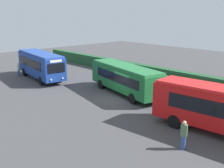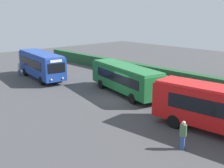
# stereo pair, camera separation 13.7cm
# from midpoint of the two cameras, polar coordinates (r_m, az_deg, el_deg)

# --- Properties ---
(ground_plane) EXTENTS (79.04, 79.04, 0.00)m
(ground_plane) POSITION_cam_midpoint_polar(r_m,az_deg,el_deg) (27.23, 1.72, -3.07)
(ground_plane) COLOR #424244
(bus_blue) EXTENTS (9.75, 3.79, 3.31)m
(bus_blue) POSITION_cam_midpoint_polar(r_m,az_deg,el_deg) (36.08, -14.09, 3.96)
(bus_blue) COLOR navy
(bus_blue) RESTS_ON ground_plane
(bus_green) EXTENTS (10.24, 4.63, 2.95)m
(bus_green) POSITION_cam_midpoint_polar(r_m,az_deg,el_deg) (28.54, 2.84, 1.32)
(bus_green) COLOR #19602D
(bus_green) RESTS_ON ground_plane
(bus_red) EXTENTS (10.10, 3.37, 3.30)m
(bus_red) POSITION_cam_midpoint_polar(r_m,az_deg,el_deg) (20.32, 21.87, -4.68)
(bus_red) COLOR red
(bus_red) RESTS_ON ground_plane
(person_left) EXTENTS (0.55, 0.48, 1.72)m
(person_left) POSITION_cam_midpoint_polar(r_m,az_deg,el_deg) (38.94, -18.22, 2.91)
(person_left) COLOR #334C8C
(person_left) RESTS_ON ground_plane
(person_center) EXTENTS (0.53, 0.38, 1.76)m
(person_center) POSITION_cam_midpoint_polar(r_m,az_deg,el_deg) (32.15, 4.17, 1.33)
(person_center) COLOR #334C8C
(person_center) RESTS_ON ground_plane
(person_right) EXTENTS (0.27, 0.39, 1.67)m
(person_right) POSITION_cam_midpoint_polar(r_m,az_deg,el_deg) (28.20, 11.23, -0.86)
(person_right) COLOR black
(person_right) RESTS_ON ground_plane
(person_far) EXTENTS (0.45, 0.39, 1.85)m
(person_far) POSITION_cam_midpoint_polar(r_m,az_deg,el_deg) (17.83, 14.40, -9.85)
(person_far) COLOR #334C8C
(person_far) RESTS_ON ground_plane
(hedge_row) EXTENTS (51.52, 1.04, 1.62)m
(hedge_row) POSITION_cam_midpoint_polar(r_m,az_deg,el_deg) (33.59, 12.61, 1.39)
(hedge_row) COLOR #214E2D
(hedge_row) RESTS_ON ground_plane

